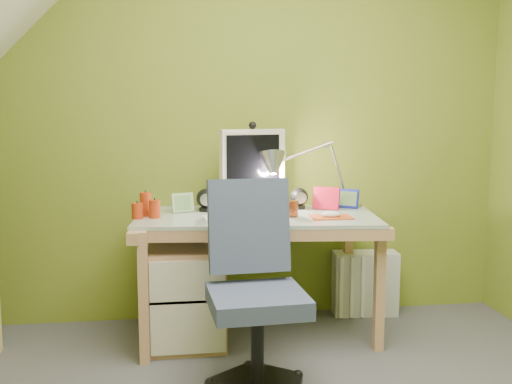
{
  "coord_description": "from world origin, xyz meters",
  "views": [
    {
      "loc": [
        -0.42,
        -1.97,
        1.26
      ],
      "look_at": [
        0.0,
        1.0,
        0.85
      ],
      "focal_mm": 42.0,
      "sensor_mm": 36.0,
      "label": 1
    }
  ],
  "objects": [
    {
      "name": "task_chair",
      "position": [
        -0.05,
        0.57,
        0.43
      ],
      "size": [
        0.5,
        0.5,
        0.86
      ],
      "primitive_type": null,
      "rotation": [
        0.0,
        0.0,
        0.06
      ],
      "color": "#3B4462",
      "rests_on": "floor"
    },
    {
      "name": "mousepad",
      "position": [
        0.42,
        1.08,
        0.7
      ],
      "size": [
        0.22,
        0.16,
        0.01
      ],
      "primitive_type": "cube",
      "rotation": [
        0.0,
        0.0,
        -0.02
      ],
      "color": "#B5451C",
      "rests_on": "desk"
    },
    {
      "name": "speaker_left",
      "position": [
        -0.23,
        1.38,
        0.76
      ],
      "size": [
        0.11,
        0.11,
        0.13
      ],
      "primitive_type": null,
      "rotation": [
        0.0,
        0.0,
        -0.08
      ],
      "color": "black",
      "rests_on": "desk"
    },
    {
      "name": "photo_frame_green",
      "position": [
        -0.36,
        1.36,
        0.75
      ],
      "size": [
        0.12,
        0.06,
        0.11
      ],
      "primitive_type": "cube",
      "rotation": [
        0.0,
        0.0,
        0.35
      ],
      "color": "#9FBE83",
      "rests_on": "desk"
    },
    {
      "name": "photo_frame_red",
      "position": [
        0.46,
        1.34,
        0.76
      ],
      "size": [
        0.14,
        0.09,
        0.13
      ],
      "primitive_type": "cube",
      "rotation": [
        0.0,
        0.0,
        -0.51
      ],
      "color": "red",
      "rests_on": "desk"
    },
    {
      "name": "wall_back",
      "position": [
        0.0,
        1.6,
        1.2
      ],
      "size": [
        3.2,
        0.01,
        2.4
      ],
      "primitive_type": "cube",
      "color": "olive",
      "rests_on": "floor"
    },
    {
      "name": "candle_cluster",
      "position": [
        -0.56,
        1.23,
        0.76
      ],
      "size": [
        0.19,
        0.18,
        0.13
      ],
      "primitive_type": null,
      "rotation": [
        0.0,
        0.0,
        -0.18
      ],
      "color": "#A9300E",
      "rests_on": "desk"
    },
    {
      "name": "mouse",
      "position": [
        0.42,
        1.08,
        0.71
      ],
      "size": [
        0.11,
        0.08,
        0.04
      ],
      "primitive_type": "ellipsoid",
      "rotation": [
        0.0,
        0.0,
        -0.17
      ],
      "color": "white",
      "rests_on": "mousepad"
    },
    {
      "name": "desk_lamp",
      "position": [
        0.49,
        1.4,
        0.97
      ],
      "size": [
        0.53,
        0.24,
        0.56
      ],
      "primitive_type": null,
      "rotation": [
        0.0,
        0.0,
        -0.04
      ],
      "color": "#ABABAF",
      "rests_on": "desk"
    },
    {
      "name": "monitor",
      "position": [
        0.04,
        1.4,
        0.98
      ],
      "size": [
        0.46,
        0.34,
        0.57
      ],
      "primitive_type": null,
      "rotation": [
        0.0,
        0.0,
        0.25
      ],
      "color": "silver",
      "rests_on": "desk"
    },
    {
      "name": "photo_frame_blue",
      "position": [
        0.6,
        1.38,
        0.75
      ],
      "size": [
        0.12,
        0.09,
        0.11
      ],
      "primitive_type": "cube",
      "rotation": [
        0.0,
        0.0,
        -0.59
      ],
      "color": "#16209A",
      "rests_on": "desk"
    },
    {
      "name": "amber_tumbler",
      "position": [
        0.22,
        1.14,
        0.74
      ],
      "size": [
        0.07,
        0.07,
        0.08
      ],
      "primitive_type": "cylinder",
      "rotation": [
        0.0,
        0.0,
        0.05
      ],
      "color": "maroon",
      "rests_on": "desk"
    },
    {
      "name": "keyboard",
      "position": [
        -0.04,
        1.08,
        0.7
      ],
      "size": [
        0.44,
        0.17,
        0.02
      ],
      "primitive_type": "cube",
      "rotation": [
        0.0,
        0.0,
        0.08
      ],
      "color": "white",
      "rests_on": "desk"
    },
    {
      "name": "speaker_right",
      "position": [
        0.31,
        1.38,
        0.75
      ],
      "size": [
        0.1,
        0.1,
        0.12
      ],
      "primitive_type": null,
      "rotation": [
        0.0,
        0.0,
        0.02
      ],
      "color": "black",
      "rests_on": "desk"
    },
    {
      "name": "desk",
      "position": [
        0.04,
        1.22,
        0.35
      ],
      "size": [
        1.35,
        0.78,
        0.69
      ],
      "primitive_type": null,
      "rotation": [
        0.0,
        0.0,
        -0.1
      ],
      "color": "tan",
      "rests_on": "floor"
    },
    {
      "name": "radiator",
      "position": [
        0.75,
        1.5,
        0.2
      ],
      "size": [
        0.4,
        0.19,
        0.39
      ],
      "primitive_type": "cube",
      "rotation": [
        0.0,
        0.0,
        -0.08
      ],
      "color": "beige",
      "rests_on": "floor"
    }
  ]
}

